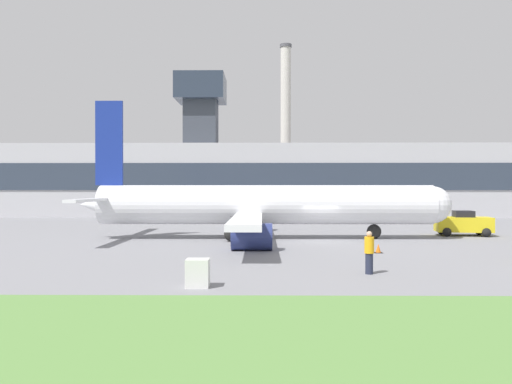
# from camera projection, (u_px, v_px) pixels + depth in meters

# --- Properties ---
(ground_plane) EXTENTS (400.00, 400.00, 0.00)m
(ground_plane) POSITION_uv_depth(u_px,v_px,m) (321.00, 241.00, 35.10)
(ground_plane) COLOR gray
(terminal_building) EXTENTS (83.77, 13.56, 19.45)m
(terminal_building) POSITION_uv_depth(u_px,v_px,m) (288.00, 179.00, 69.53)
(terminal_building) COLOR #B2B2B7
(terminal_building) RESTS_ON ground_plane
(smokestack_left) EXTENTS (2.39, 2.39, 33.03)m
(smokestack_left) POSITION_uv_depth(u_px,v_px,m) (286.00, 125.00, 101.62)
(smokestack_left) COLOR beige
(smokestack_left) RESTS_ON ground_plane
(airplane) EXTENTS (27.60, 26.16, 10.25)m
(airplane) POSITION_uv_depth(u_px,v_px,m) (260.00, 206.00, 37.05)
(airplane) COLOR white
(airplane) RESTS_ON ground_plane
(pushback_tug) EXTENTS (4.35, 2.88, 1.97)m
(pushback_tug) POSITION_uv_depth(u_px,v_px,m) (463.00, 224.00, 39.24)
(pushback_tug) COLOR yellow
(pushback_tug) RESTS_ON ground_plane
(ground_crew_person) EXTENTS (0.49, 0.49, 1.88)m
(ground_crew_person) POSITION_uv_depth(u_px,v_px,m) (369.00, 252.00, 21.75)
(ground_crew_person) COLOR #23283D
(ground_crew_person) RESTS_ON ground_plane
(traffic_cone_near_nose) EXTENTS (0.46, 0.46, 0.53)m
(traffic_cone_near_nose) POSITION_uv_depth(u_px,v_px,m) (378.00, 249.00, 28.85)
(traffic_cone_near_nose) COLOR black
(traffic_cone_near_nose) RESTS_ON ground_plane
(utility_cabinet) EXTENTS (0.87, 0.74, 1.07)m
(utility_cabinet) POSITION_uv_depth(u_px,v_px,m) (198.00, 273.00, 18.88)
(utility_cabinet) COLOR silver
(utility_cabinet) RESTS_ON ground_plane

